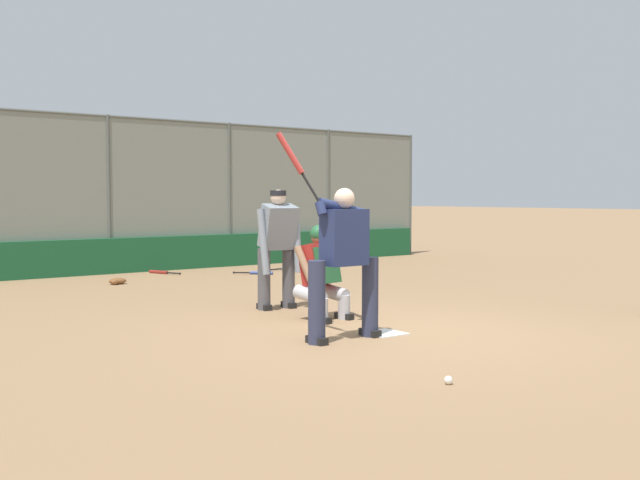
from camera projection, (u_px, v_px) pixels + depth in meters
ground_plane at (384, 334)px, 8.68m from camera, size 160.00×160.00×0.00m
home_plate_marker at (384, 333)px, 8.68m from camera, size 0.43×0.43×0.01m
backstop_fence at (109, 190)px, 15.38m from camera, size 17.14×0.08×3.26m
padding_wall at (112, 256)px, 15.38m from camera, size 16.72×0.18×0.73m
bleachers_beyond at (167, 235)px, 19.31m from camera, size 11.94×3.05×1.80m
batter_at_plate at (343, 257)px, 8.25m from camera, size 1.08×0.63×2.30m
catcher_behind_plate at (323, 271)px, 9.63m from camera, size 0.69×0.80×1.23m
umpire_home at (278, 245)px, 10.52m from camera, size 0.68×0.45×1.69m
spare_bat_near_backstop at (161, 272)px, 15.38m from camera, size 0.36×0.80×0.07m
spare_bat_by_padding at (287, 268)px, 16.26m from camera, size 0.84×0.21×0.07m
spare_bat_third_base_side at (258, 273)px, 15.25m from camera, size 0.63×0.62×0.07m
fielding_glove_on_dirt at (117, 281)px, 13.54m from camera, size 0.32×0.25×0.12m
baseball_loose at (448, 380)px, 6.34m from camera, size 0.07×0.07×0.07m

